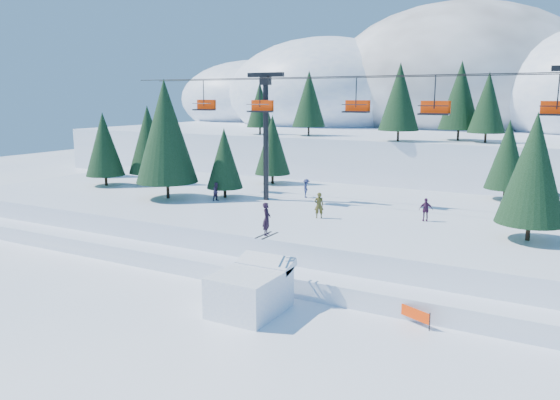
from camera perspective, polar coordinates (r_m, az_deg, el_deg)
The scene contains 10 objects.
ground at distance 26.63m, azimuth -4.33°, elevation -13.43°, with size 160.00×160.00×0.00m, color white.
mid_shelf at distance 41.68m, azimuth 9.31°, elevation -2.77°, with size 70.00×22.00×2.50m, color white.
berm at distance 32.95m, azimuth 3.35°, elevation -7.57°, with size 70.00×6.00×1.10m, color white.
mountain_ridge at distance 95.43m, azimuth 17.96°, elevation 9.49°, with size 119.00×60.76×26.46m.
jump_kicker at distance 28.35m, azimuth -3.07°, elevation -9.30°, with size 3.12×4.35×5.47m.
chairlift at distance 40.04m, azimuth 12.23°, elevation 8.26°, with size 46.00×3.21×10.28m.
conifer_stand at distance 40.75m, azimuth 10.93°, elevation 4.93°, with size 62.94×17.33×9.83m.
distant_skiers at distance 41.58m, azimuth 9.32°, elevation 0.15°, with size 25.49×8.39×1.86m.
banner_near at distance 28.03m, azimuth 13.08°, elevation -11.22°, with size 2.61×1.21×0.90m.
banner_far at distance 28.78m, azimuth 25.01°, elevation -11.39°, with size 2.77×0.78×0.90m.
Camera 1 is at (13.40, -20.26, 10.90)m, focal length 35.00 mm.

